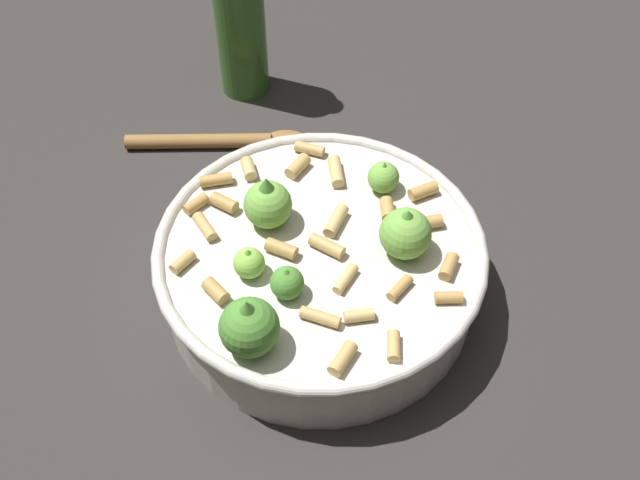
{
  "coord_description": "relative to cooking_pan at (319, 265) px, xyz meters",
  "views": [
    {
      "loc": [
        0.38,
        0.21,
        0.58
      ],
      "look_at": [
        0.0,
        0.0,
        0.07
      ],
      "focal_mm": 43.06,
      "sensor_mm": 36.0,
      "label": 1
    }
  ],
  "objects": [
    {
      "name": "ground_plane",
      "position": [
        -0.0,
        -0.0,
        -0.04
      ],
      "size": [
        2.4,
        2.4,
        0.0
      ],
      "primitive_type": "plane",
      "color": "#2D2B28"
    },
    {
      "name": "cooking_pan",
      "position": [
        0.0,
        0.0,
        0.0
      ],
      "size": [
        0.3,
        0.3,
        0.12
      ],
      "color": "beige",
      "rests_on": "ground"
    },
    {
      "name": "olive_oil_bottle",
      "position": [
        -0.23,
        -0.22,
        0.06
      ],
      "size": [
        0.06,
        0.06,
        0.25
      ],
      "color": "#336023",
      "rests_on": "ground"
    },
    {
      "name": "wooden_spoon",
      "position": [
        -0.13,
        -0.18,
        -0.03
      ],
      "size": [
        0.12,
        0.19,
        0.02
      ],
      "color": "olive",
      "rests_on": "ground"
    }
  ]
}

